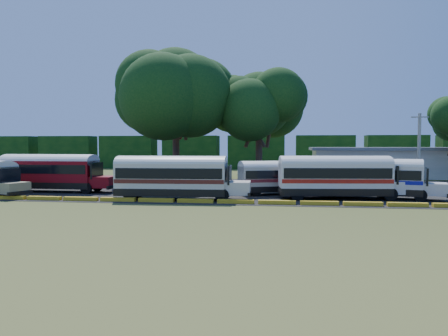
# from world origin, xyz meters

# --- Properties ---
(ground) EXTENTS (160.00, 160.00, 0.00)m
(ground) POSITION_xyz_m (0.00, 0.00, 0.00)
(ground) COLOR #324617
(ground) RESTS_ON ground
(asphalt_strip) EXTENTS (64.00, 24.00, 0.02)m
(asphalt_strip) POSITION_xyz_m (1.00, 12.00, 0.01)
(asphalt_strip) COLOR black
(asphalt_strip) RESTS_ON ground
(curb) EXTENTS (53.70, 0.45, 0.30)m
(curb) POSITION_xyz_m (-0.00, 1.00, 0.15)
(curb) COLOR gold
(curb) RESTS_ON ground
(terminal_building) EXTENTS (19.00, 9.00, 4.00)m
(terminal_building) POSITION_xyz_m (18.00, 30.00, 2.03)
(terminal_building) COLOR silver
(terminal_building) RESTS_ON ground
(treeline_backdrop) EXTENTS (130.00, 4.00, 6.00)m
(treeline_backdrop) POSITION_xyz_m (0.00, 48.00, 3.00)
(treeline_backdrop) COLOR black
(treeline_backdrop) RESTS_ON ground
(bus_red) EXTENTS (10.55, 2.77, 3.46)m
(bus_red) POSITION_xyz_m (-16.05, 6.74, 1.98)
(bus_red) COLOR black
(bus_red) RESTS_ON ground
(bus_cream_west) EXTENTS (10.60, 3.04, 3.45)m
(bus_cream_west) POSITION_xyz_m (-3.49, 2.66, 1.95)
(bus_cream_west) COLOR black
(bus_cream_west) RESTS_ON ground
(bus_cream_east) EXTENTS (9.15, 5.12, 2.94)m
(bus_cream_east) POSITION_xyz_m (4.94, 7.57, 1.66)
(bus_cream_east) COLOR black
(bus_cream_east) RESTS_ON ground
(bus_white_red) EXTENTS (10.71, 3.70, 3.45)m
(bus_white_red) POSITION_xyz_m (9.13, 4.68, 1.95)
(bus_white_red) COLOR black
(bus_white_red) RESTS_ON ground
(bus_white_blue) EXTENTS (10.02, 4.54, 3.20)m
(bus_white_blue) POSITION_xyz_m (12.00, 5.82, 1.81)
(bus_white_blue) COLOR black
(bus_white_blue) RESTS_ON ground
(tree_west) EXTENTS (12.80, 12.80, 15.75)m
(tree_west) POSITION_xyz_m (-7.82, 20.20, 11.02)
(tree_west) COLOR #332019
(tree_west) RESTS_ON ground
(tree_center) EXTENTS (10.46, 10.46, 12.97)m
(tree_center) POSITION_xyz_m (1.97, 21.73, 9.10)
(tree_center) COLOR #332019
(tree_center) RESTS_ON ground
(utility_pole) EXTENTS (1.60, 0.30, 7.31)m
(utility_pole) POSITION_xyz_m (17.68, 13.09, 3.77)
(utility_pole) COLOR gray
(utility_pole) RESTS_ON ground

